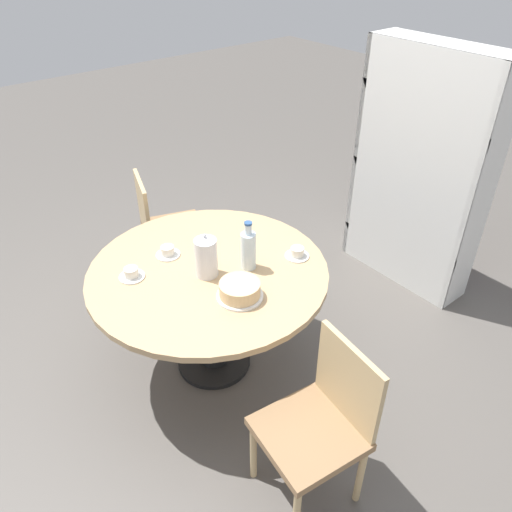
% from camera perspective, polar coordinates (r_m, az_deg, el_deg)
% --- Properties ---
extents(ground_plane, '(14.00, 14.00, 0.00)m').
position_cam_1_polar(ground_plane, '(3.22, -4.78, -11.99)').
color(ground_plane, '#56514C').
extents(dining_table, '(1.31, 1.31, 0.73)m').
position_cam_1_polar(dining_table, '(2.82, -5.35, -3.81)').
color(dining_table, black).
rests_on(dining_table, ground_plane).
extents(chair_a, '(0.47, 0.47, 0.85)m').
position_cam_1_polar(chair_a, '(2.36, 7.34, -18.33)').
color(chair_a, tan).
rests_on(chair_a, ground_plane).
extents(chair_b, '(0.53, 0.53, 0.85)m').
position_cam_1_polar(chair_b, '(3.66, -10.30, 3.31)').
color(chair_b, tan).
rests_on(chair_b, ground_plane).
extents(bookshelf, '(0.96, 0.28, 1.69)m').
position_cam_1_polar(bookshelf, '(3.65, 18.06, 8.75)').
color(bookshelf, silver).
rests_on(bookshelf, ground_plane).
extents(coffee_pot, '(0.12, 0.12, 0.26)m').
position_cam_1_polar(coffee_pot, '(2.63, -5.72, -0.03)').
color(coffee_pot, silver).
rests_on(coffee_pot, dining_table).
extents(water_bottle, '(0.08, 0.08, 0.29)m').
position_cam_1_polar(water_bottle, '(2.67, -0.87, 0.75)').
color(water_bottle, silver).
rests_on(water_bottle, dining_table).
extents(cake_main, '(0.24, 0.24, 0.09)m').
position_cam_1_polar(cake_main, '(2.51, -1.87, -3.94)').
color(cake_main, white).
rests_on(cake_main, dining_table).
extents(cup_a, '(0.14, 0.14, 0.06)m').
position_cam_1_polar(cup_a, '(2.73, -14.03, -1.98)').
color(cup_a, silver).
rests_on(cup_a, dining_table).
extents(cup_b, '(0.14, 0.14, 0.06)m').
position_cam_1_polar(cup_b, '(2.86, -10.05, 0.47)').
color(cup_b, silver).
rests_on(cup_b, dining_table).
extents(cup_c, '(0.14, 0.14, 0.06)m').
position_cam_1_polar(cup_c, '(2.82, 4.73, 0.33)').
color(cup_c, silver).
rests_on(cup_c, dining_table).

